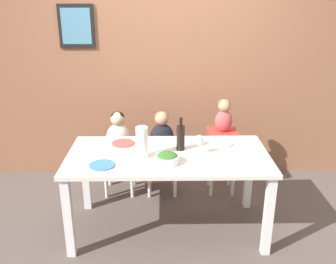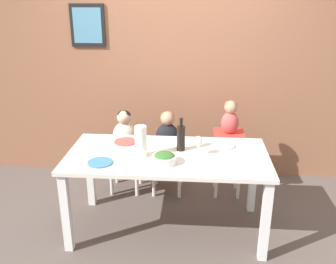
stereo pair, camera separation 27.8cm
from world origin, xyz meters
name	(u,v)px [view 1 (the left image)]	position (x,y,z in m)	size (l,w,h in m)	color
ground_plane	(168,228)	(0.00, 0.00, 0.00)	(14.00, 14.00, 0.00)	#564C47
wall_back	(166,62)	(0.00, 1.21, 1.35)	(10.00, 0.09, 2.70)	#8E5B42
dining_table	(168,164)	(0.00, 0.00, 0.66)	(1.75, 0.86, 0.76)	silver
chair_far_left	(120,159)	(-0.52, 0.71, 0.38)	(0.37, 0.41, 0.46)	silver
chair_far_center	(162,159)	(-0.05, 0.71, 0.38)	(0.37, 0.41, 0.46)	silver
chair_right_highchair	(222,145)	(0.59, 0.71, 0.54)	(0.31, 0.35, 0.70)	silver
person_child_left	(118,134)	(-0.52, 0.71, 0.68)	(0.26, 0.19, 0.46)	beige
person_child_center	(162,134)	(-0.05, 0.71, 0.68)	(0.26, 0.19, 0.46)	black
person_baby_right	(224,115)	(0.59, 0.71, 0.89)	(0.18, 0.14, 0.35)	#C64C4C
wine_bottle	(181,137)	(0.11, 0.10, 0.88)	(0.07, 0.07, 0.30)	black
paper_towel_roll	(142,142)	(-0.22, -0.07, 0.90)	(0.10, 0.10, 0.27)	white
wine_glass_near	(199,141)	(0.27, -0.01, 0.89)	(0.07, 0.07, 0.18)	white
salad_bowl_large	(167,158)	(-0.01, -0.19, 0.81)	(0.20, 0.20, 0.09)	white
dinner_plate_front_left	(102,165)	(-0.54, -0.23, 0.77)	(0.21, 0.21, 0.01)	teal
dinner_plate_back_left	(123,143)	(-0.42, 0.24, 0.77)	(0.21, 0.21, 0.01)	#D14C47
dinner_plate_back_right	(221,143)	(0.50, 0.22, 0.77)	(0.21, 0.21, 0.01)	silver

